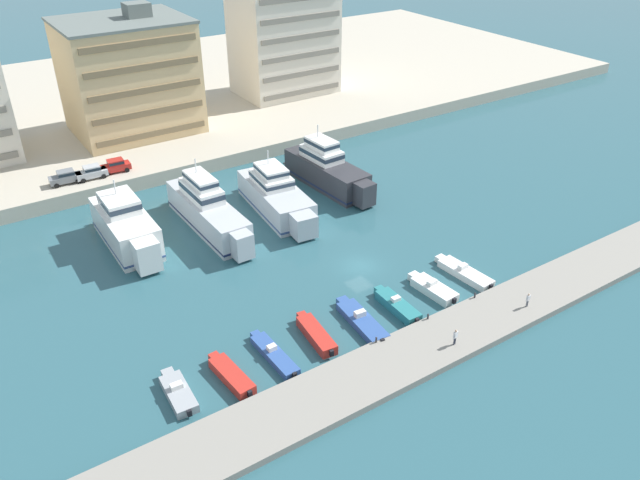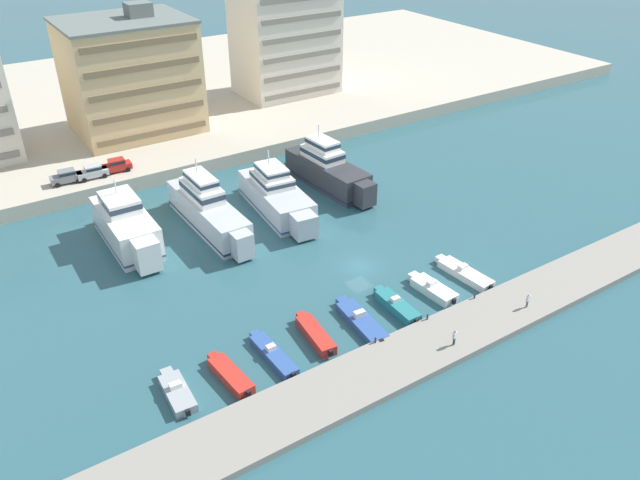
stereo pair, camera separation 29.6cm
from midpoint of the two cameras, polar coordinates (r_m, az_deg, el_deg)
name	(u,v)px [view 1 (the left image)]	position (r m, az deg, el deg)	size (l,w,h in m)	color
ground_plane	(360,266)	(69.82, 3.53, -2.40)	(400.00, 400.00, 0.00)	#2D5B66
quay_promenade	(149,98)	(124.28, -15.47, 12.42)	(180.00, 70.00, 2.03)	#BCB29E
pier_dock	(453,335)	(60.83, 11.89, -8.50)	(120.00, 6.15, 0.70)	gray
yacht_white_far_left	(126,227)	(75.81, -17.39, 1.15)	(4.88, 15.40, 7.65)	white
yacht_silver_left	(208,210)	(77.18, -10.34, 2.71)	(4.20, 18.87, 8.38)	silver
yacht_silver_mid_left	(276,196)	(80.12, -4.12, 4.03)	(6.33, 17.35, 7.57)	silver
yacht_charcoal_center_left	(327,170)	(86.47, 0.55, 6.43)	(5.28, 17.33, 8.33)	#333338
motorboat_grey_far_left	(178,392)	(55.23, -13.01, -13.42)	(2.14, 5.98, 1.28)	#9EA3A8
motorboat_red_left	(231,375)	(55.86, -8.29, -12.14)	(2.08, 6.40, 0.93)	red
motorboat_blue_mid_left	(274,354)	(57.60, -4.39, -10.39)	(1.68, 7.30, 1.19)	#33569E
motorboat_red_center_left	(316,334)	(59.38, -0.53, -8.62)	(2.14, 6.65, 1.01)	red
motorboat_blue_center	(361,320)	(61.30, 3.65, -7.35)	(2.60, 7.94, 1.33)	#33569E
motorboat_teal_center_right	(397,305)	(63.40, 6.92, -5.95)	(1.83, 6.66, 1.35)	teal
motorboat_white_mid_right	(433,288)	(66.36, 10.15, -4.38)	(2.37, 6.35, 1.38)	white
motorboat_white_right	(464,272)	(69.65, 12.92, -2.91)	(2.41, 7.71, 1.29)	white
car_grey_far_left	(65,177)	(89.76, -22.34, 5.38)	(4.19, 2.10, 1.80)	slate
car_silver_left	(92,172)	(89.98, -20.25, 5.88)	(4.15, 2.02, 1.80)	#B7BCC1
car_red_mid_left	(115,165)	(90.91, -18.30, 6.50)	(4.19, 2.11, 1.80)	red
apartment_block_left	(129,76)	(103.49, -17.16, 14.13)	(18.69, 15.49, 19.08)	#E0BC84
apartment_block_mid_left	(284,29)	(117.62, -3.43, 18.70)	(17.39, 12.37, 24.60)	silver
pedestrian_near_edge	(528,299)	(65.22, 18.37, -5.13)	(0.60, 0.26, 1.55)	#4C515B
pedestrian_mid_deck	(455,336)	(58.65, 12.13, -8.56)	(0.63, 0.32, 1.67)	#282D3D
bollard_west	(376,339)	(58.23, 5.02, -9.05)	(0.20, 0.20, 0.61)	#2D2D33
bollard_west_mid	(428,316)	(61.57, 9.71, -6.88)	(0.20, 0.20, 0.61)	#2D2D33
bollard_east_mid	(475,295)	(65.35, 13.85, -4.90)	(0.20, 0.20, 0.61)	#2D2D33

